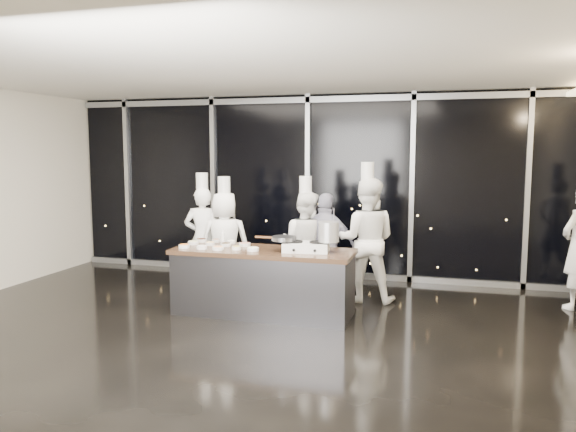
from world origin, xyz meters
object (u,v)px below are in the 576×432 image
demo_counter (263,282)px  chef_right (366,239)px  chef_far_left (203,237)px  guest (326,246)px  frying_pan (283,238)px  stock_pot (329,232)px  chef_left (225,241)px  chef_center (305,243)px  stove (306,247)px

demo_counter → chef_right: 1.72m
chef_far_left → guest: size_ratio=1.18×
guest → frying_pan: bearing=83.1°
frying_pan → guest: 1.22m
stock_pot → guest: (-0.26, 1.08, -0.38)m
chef_left → chef_right: bearing=166.0°
stock_pot → chef_center: chef_center is taller
demo_counter → stock_pot: bearing=2.3°
chef_far_left → chef_left: chef_far_left is taller
stove → chef_center: (-0.29, 1.12, -0.15)m
chef_right → chef_left: bearing=0.8°
chef_far_left → guest: 2.01m
chef_center → stove: bearing=116.0°
guest → chef_right: size_ratio=0.77×
frying_pan → chef_left: chef_left is taller
stove → guest: size_ratio=0.40×
demo_counter → guest: (0.64, 1.12, 0.34)m
stove → stock_pot: bearing=-1.0°
demo_counter → chef_far_left: (-1.37, 1.07, 0.39)m
chef_left → guest: size_ratio=1.15×
stove → stock_pot: size_ratio=2.38×
stock_pot → frying_pan: bearing=-174.2°
stove → stock_pot: 0.36m
demo_counter → chef_far_left: bearing=142.2°
stock_pot → guest: size_ratio=0.17×
stove → chef_right: chef_right is taller
demo_counter → frying_pan: frying_pan is taller
demo_counter → frying_pan: 0.68m
guest → chef_right: 0.63m
chef_far_left → demo_counter: bearing=129.5°
chef_far_left → chef_right: size_ratio=0.91×
chef_right → stock_pot: bearing=69.0°
frying_pan → chef_left: size_ratio=0.32×
stove → chef_left: 1.82m
frying_pan → chef_far_left: bearing=139.9°
stock_pot → guest: bearing=103.7°
stove → demo_counter: bearing=173.5°
chef_left → chef_center: size_ratio=0.99×
chef_left → frying_pan: bearing=124.6°
chef_center → guest: (0.33, -0.01, -0.02)m
demo_counter → chef_center: chef_center is taller
guest → chef_right: bearing=-173.7°
guest → chef_right: chef_right is taller
stock_pot → chef_right: size_ratio=0.13×
chef_left → demo_counter: bearing=117.6°
demo_counter → chef_right: chef_right is taller
stove → guest: 1.12m
stock_pot → chef_left: size_ratio=0.15×
chef_left → chef_right: chef_right is taller
frying_pan → chef_right: (0.95, 1.11, -0.14)m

